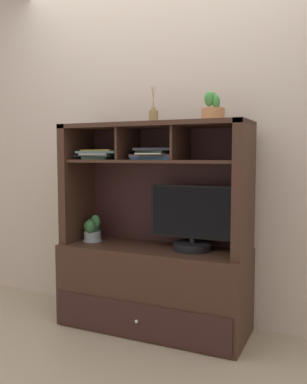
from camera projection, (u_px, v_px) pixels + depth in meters
The scene contains 9 objects.
floor_plane at pixel (154, 328), 2.95m from camera, with size 6.00×6.00×0.02m, color tan.
back_wall at pixel (169, 129), 3.07m from camera, with size 6.00×0.02×2.80m, color beige.
media_console at pixel (154, 265), 2.91m from camera, with size 1.30×0.52×1.42m.
tv_monitor at pixel (193, 223), 2.78m from camera, with size 0.59×0.26×0.43m.
potted_orchid at pixel (92, 230), 3.07m from camera, with size 0.14×0.15×0.20m.
magazine_stack_left at pixel (101, 154), 2.99m from camera, with size 0.33×0.29×0.07m.
magazine_stack_centre at pixel (155, 154), 2.85m from camera, with size 0.32×0.28×0.08m.
diffuser_bottle at pixel (153, 116), 2.82m from camera, with size 0.06×0.06×0.24m.
potted_succulent at pixel (213, 111), 2.62m from camera, with size 0.17×0.17×0.18m.
Camera 1 is at (1.19, -2.59, 1.20)m, focal length 39.22 mm.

